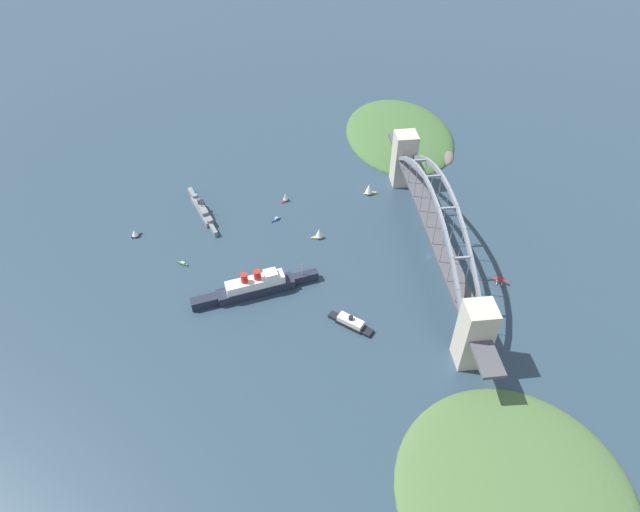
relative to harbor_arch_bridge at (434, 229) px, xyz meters
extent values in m
plane|color=#283D4C|center=(0.00, 0.00, -25.31)|extent=(1400.00, 1400.00, 0.00)
cube|color=#BCB29E|center=(-92.36, 0.00, -2.29)|extent=(16.89, 17.53, 46.04)
cube|color=#BCB29E|center=(92.36, 0.00, -2.29)|extent=(16.89, 17.53, 46.04)
cube|color=#47474C|center=(0.00, 0.00, 1.41)|extent=(167.84, 13.31, 2.40)
cube|color=#47474C|center=(-112.81, 0.00, 1.41)|extent=(24.00, 13.31, 2.40)
cube|color=#47474C|center=(112.81, 0.00, 1.41)|extent=(24.00, 13.31, 2.40)
cube|color=gray|center=(-79.33, -5.99, 7.18)|extent=(19.38, 1.80, 14.22)
cube|color=gray|center=(-61.70, -5.99, 17.43)|extent=(19.08, 1.80, 11.83)
cube|color=gray|center=(-44.07, -5.99, 25.13)|extent=(18.72, 1.80, 9.42)
cube|color=gray|center=(-26.44, -5.99, 30.25)|extent=(18.31, 1.80, 6.97)
cube|color=gray|center=(-8.81, -5.99, 32.82)|extent=(17.86, 1.80, 4.47)
cube|color=gray|center=(8.81, -5.99, 32.82)|extent=(17.86, 1.80, 4.47)
cube|color=gray|center=(26.44, -5.99, 30.25)|extent=(18.31, 1.80, 6.97)
cube|color=gray|center=(44.07, -5.99, 25.13)|extent=(18.72, 1.80, 9.42)
cube|color=gray|center=(61.70, -5.99, 17.43)|extent=(19.08, 1.80, 11.83)
cube|color=gray|center=(79.33, -5.99, 7.18)|extent=(19.38, 1.80, 14.22)
cube|color=gray|center=(-79.33, 5.99, 7.18)|extent=(19.38, 1.80, 14.22)
cube|color=gray|center=(-61.70, 5.99, 17.43)|extent=(19.08, 1.80, 11.83)
cube|color=gray|center=(-44.07, 5.99, 25.13)|extent=(18.72, 1.80, 9.42)
cube|color=gray|center=(-26.44, 5.99, 30.25)|extent=(18.31, 1.80, 6.97)
cube|color=gray|center=(-8.81, 5.99, 32.82)|extent=(17.86, 1.80, 4.47)
cube|color=gray|center=(8.81, 5.99, 32.82)|extent=(17.86, 1.80, 4.47)
cube|color=gray|center=(26.44, 5.99, 30.25)|extent=(18.31, 1.80, 6.97)
cube|color=gray|center=(44.07, 5.99, 25.13)|extent=(18.72, 1.80, 9.42)
cube|color=gray|center=(61.70, 5.99, 17.43)|extent=(19.08, 1.80, 11.83)
cube|color=gray|center=(79.33, 5.99, 7.18)|extent=(19.38, 1.80, 14.22)
cube|color=gray|center=(-88.14, 0.00, 1.41)|extent=(1.40, 11.97, 1.40)
cube|color=gray|center=(-52.89, 0.00, 21.92)|extent=(1.40, 11.97, 1.40)
cube|color=gray|center=(-17.63, 0.00, 32.18)|extent=(1.40, 11.97, 1.40)
cube|color=gray|center=(17.63, 0.00, 32.18)|extent=(1.40, 11.97, 1.40)
cube|color=gray|center=(52.89, 0.00, 21.92)|extent=(1.40, 11.97, 1.40)
cube|color=gray|center=(88.14, 0.00, 1.41)|extent=(1.40, 11.97, 1.40)
cylinder|color=gray|center=(-70.51, -5.99, 7.78)|extent=(0.56, 0.56, 10.34)
cylinder|color=gray|center=(-70.51, 5.99, 7.78)|extent=(0.56, 0.56, 10.34)
cylinder|color=gray|center=(-52.89, -5.99, 12.26)|extent=(0.56, 0.56, 19.31)
cylinder|color=gray|center=(-52.89, 5.99, 12.26)|extent=(0.56, 0.56, 19.31)
cylinder|color=gray|center=(-35.26, -5.99, 15.47)|extent=(0.56, 0.56, 25.73)
cylinder|color=gray|center=(-35.26, 5.99, 15.47)|extent=(0.56, 0.56, 25.73)
cylinder|color=gray|center=(-17.63, -5.99, 17.39)|extent=(0.56, 0.56, 29.57)
cylinder|color=gray|center=(-17.63, 5.99, 17.39)|extent=(0.56, 0.56, 29.57)
cylinder|color=gray|center=(0.00, -5.99, 18.03)|extent=(0.56, 0.56, 30.85)
cylinder|color=gray|center=(0.00, 5.99, 18.03)|extent=(0.56, 0.56, 30.85)
cylinder|color=gray|center=(17.63, -5.99, 17.39)|extent=(0.56, 0.56, 29.57)
cylinder|color=gray|center=(17.63, 5.99, 17.39)|extent=(0.56, 0.56, 29.57)
cylinder|color=gray|center=(35.26, -5.99, 15.47)|extent=(0.56, 0.56, 25.73)
cylinder|color=gray|center=(35.26, 5.99, 15.47)|extent=(0.56, 0.56, 25.73)
cylinder|color=gray|center=(52.89, -5.99, 12.26)|extent=(0.56, 0.56, 19.31)
cylinder|color=gray|center=(52.89, 5.99, 12.26)|extent=(0.56, 0.56, 19.31)
cylinder|color=gray|center=(70.51, -5.99, 7.78)|extent=(0.56, 0.56, 10.34)
cylinder|color=gray|center=(70.51, 5.99, 7.78)|extent=(0.56, 0.56, 10.34)
ellipsoid|color=#476638|center=(-175.32, 1.48, -25.31)|extent=(122.53, 120.58, 16.12)
ellipsoid|color=#3D6033|center=(166.29, -14.45, -25.31)|extent=(138.33, 99.37, 17.81)
ellipsoid|color=#756B5B|center=(135.17, -41.78, -25.31)|extent=(48.41, 29.81, 9.80)
cube|color=#1E2333|center=(-22.99, 125.77, -21.87)|extent=(22.01, 53.58, 6.89)
cube|color=#1E2333|center=(-15.18, 91.62, -21.87)|extent=(9.57, 18.37, 6.89)
cube|color=#1E2333|center=(-30.80, 159.93, -21.87)|extent=(10.70, 18.63, 6.89)
cube|color=white|center=(-22.99, 125.77, -15.31)|extent=(17.53, 40.42, 6.23)
cube|color=white|center=(-20.58, 115.21, -10.59)|extent=(9.65, 10.22, 3.20)
cylinder|color=red|center=(-22.55, 123.85, -8.88)|extent=(4.75, 4.75, 6.62)
cylinder|color=red|center=(-24.53, 132.50, -8.88)|extent=(4.75, 4.75, 6.62)
cylinder|color=tan|center=(-15.67, 93.75, -13.42)|extent=(0.50, 0.50, 10.00)
cube|color=slate|center=(68.11, 165.42, -23.08)|extent=(38.35, 19.98, 4.45)
cube|color=slate|center=(44.10, 156.11, -23.08)|extent=(13.06, 7.36, 4.45)
cube|color=slate|center=(92.12, 174.72, -23.08)|extent=(13.27, 7.91, 4.45)
cube|color=slate|center=(68.11, 165.42, -19.50)|extent=(19.88, 11.80, 2.72)
cylinder|color=slate|center=(51.61, 159.02, -19.76)|extent=(4.53, 4.53, 2.20)
cylinder|color=slate|center=(84.62, 171.81, -19.76)|extent=(4.53, 4.53, 2.20)
cylinder|color=slate|center=(68.11, 165.42, -13.14)|extent=(0.60, 0.60, 10.00)
cylinder|color=#4C4C51|center=(71.71, 166.81, -15.94)|extent=(3.56, 3.56, 4.40)
cube|color=black|center=(-58.16, 66.55, -24.18)|extent=(17.46, 19.10, 2.26)
cube|color=black|center=(-50.35, 76.18, -24.18)|extent=(7.92, 8.07, 2.26)
cube|color=black|center=(-65.98, 56.92, -24.18)|extent=(8.72, 8.72, 2.26)
cube|color=beige|center=(-58.16, 66.55, -21.35)|extent=(15.62, 17.20, 3.40)
cylinder|color=black|center=(-58.16, 66.55, -18.45)|extent=(2.95, 2.95, 2.40)
cylinder|color=#B7B7B2|center=(-32.60, -43.23, -24.86)|extent=(5.56, 3.02, 0.90)
cylinder|color=#B7B7B2|center=(-31.26, -40.06, -24.86)|extent=(5.56, 3.02, 0.90)
cylinder|color=maroon|center=(-32.60, -43.23, -23.78)|extent=(0.14, 0.14, 1.27)
cylinder|color=maroon|center=(-31.26, -40.06, -23.78)|extent=(0.14, 0.14, 1.27)
ellipsoid|color=#B21E19|center=(-31.93, -41.65, -22.51)|extent=(6.97, 3.90, 1.27)
cylinder|color=maroon|center=(-34.84, -40.42, -22.51)|extent=(1.21, 1.42, 1.21)
cube|color=#B21E19|center=(-32.74, -41.31, -21.97)|extent=(5.36, 9.68, 0.20)
cube|color=#B21E19|center=(-29.08, -42.84, -22.38)|extent=(2.46, 3.85, 0.12)
cube|color=maroon|center=(-29.08, -42.84, -21.12)|extent=(1.06, 0.54, 1.50)
cube|color=gold|center=(78.85, 29.05, -24.77)|extent=(3.35, 6.64, 1.08)
cube|color=gold|center=(79.16, 24.76, -24.77)|extent=(1.46, 2.24, 1.08)
cube|color=gold|center=(78.54, 33.34, -24.77)|extent=(1.72, 2.26, 1.08)
cylinder|color=tan|center=(78.89, 28.52, -19.26)|extent=(0.16, 0.16, 9.94)
cone|color=white|center=(78.75, 30.39, -19.76)|extent=(6.32, 6.32, 7.95)
cube|color=gold|center=(28.67, 78.31, -24.81)|extent=(2.64, 6.08, 1.00)
cube|color=gold|center=(28.49, 82.30, -24.81)|extent=(1.16, 2.04, 1.00)
cube|color=gold|center=(28.86, 74.33, -24.81)|extent=(1.37, 2.05, 1.00)
cylinder|color=tan|center=(28.65, 78.81, -19.98)|extent=(0.16, 0.16, 8.65)
cone|color=white|center=(28.73, 77.07, -20.41)|extent=(5.73, 5.73, 6.92)
cube|color=#2D6B3D|center=(10.90, 177.50, -24.67)|extent=(4.21, 5.54, 1.28)
cube|color=#2D6B3D|center=(12.69, 180.60, -24.67)|extent=(1.73, 2.04, 1.28)
cube|color=#2D6B3D|center=(9.11, 174.39, -24.67)|extent=(1.90, 2.13, 1.28)
cube|color=beige|center=(10.56, 176.91, -23.53)|extent=(2.56, 3.03, 1.01)
cube|color=#B2231E|center=(76.67, 99.69, -24.88)|extent=(4.46, 4.48, 0.86)
cube|color=#B2231E|center=(74.56, 101.82, -24.88)|extent=(1.64, 1.64, 0.86)
cube|color=#B2231E|center=(78.77, 97.57, -24.88)|extent=(1.76, 1.76, 0.86)
cylinder|color=tan|center=(76.41, 99.96, -20.39)|extent=(0.16, 0.16, 8.12)
cone|color=silver|center=(77.33, 99.03, -20.80)|extent=(5.81, 5.81, 6.49)
cube|color=#234C8C|center=(53.02, 108.36, -24.78)|extent=(3.85, 4.96, 1.07)
cube|color=#234C8C|center=(51.29, 111.15, -24.78)|extent=(1.56, 1.82, 1.07)
cube|color=#234C8C|center=(54.74, 105.57, -24.78)|extent=(1.70, 1.91, 1.07)
cube|color=beige|center=(53.34, 107.83, -23.57)|extent=(2.30, 2.72, 1.34)
cube|color=black|center=(46.11, 213.80, -24.83)|extent=(4.63, 5.35, 0.95)
cube|color=black|center=(48.04, 211.05, -24.83)|extent=(1.75, 1.92, 0.95)
cube|color=black|center=(44.18, 216.55, -24.83)|extent=(1.90, 2.03, 0.95)
cylinder|color=tan|center=(46.35, 213.45, -20.97)|extent=(0.16, 0.16, 6.77)
cone|color=white|center=(45.51, 214.66, -21.31)|extent=(6.43, 6.43, 5.42)
camera|label=1|loc=(-285.17, 111.80, 250.81)|focal=31.26mm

